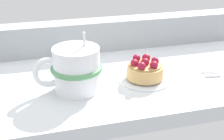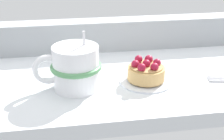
# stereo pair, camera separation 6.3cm
# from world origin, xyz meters

# --- Properties ---
(ground_plane) EXTENTS (0.78, 0.37, 0.03)m
(ground_plane) POSITION_xyz_m (0.00, 0.00, -0.02)
(ground_plane) COLOR silver
(window_rail_back) EXTENTS (0.76, 0.06, 0.08)m
(window_rail_back) POSITION_xyz_m (0.00, 0.16, 0.04)
(window_rail_back) COLOR #9EA3A8
(window_rail_back) RESTS_ON ground_plane
(dessert_plate) EXTENTS (0.11, 0.11, 0.01)m
(dessert_plate) POSITION_xyz_m (0.04, -0.05, 0.00)
(dessert_plate) COLOR silver
(dessert_plate) RESTS_ON ground_plane
(raspberry_tart) EXTENTS (0.08, 0.08, 0.04)m
(raspberry_tart) POSITION_xyz_m (0.04, -0.05, 0.02)
(raspberry_tart) COLOR tan
(raspberry_tart) RESTS_ON dessert_plate
(coffee_mug) EXTENTS (0.13, 0.10, 0.12)m
(coffee_mug) POSITION_xyz_m (-0.10, -0.05, 0.04)
(coffee_mug) COLOR white
(coffee_mug) RESTS_ON ground_plane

